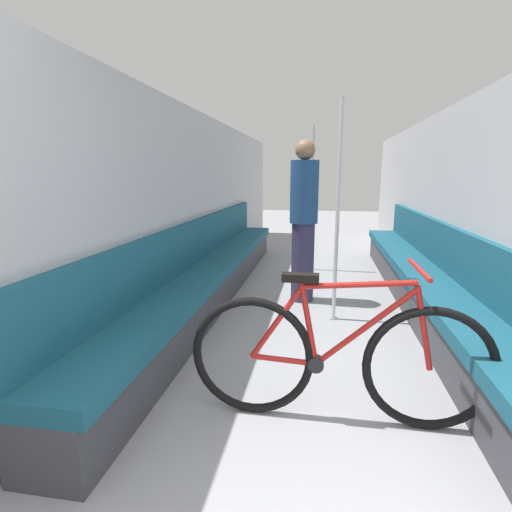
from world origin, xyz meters
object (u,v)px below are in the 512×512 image
(grab_pole_near, at_px, (312,201))
(grab_pole_far, at_px, (337,216))
(bench_seat_row_left, at_px, (211,274))
(passenger_standing, at_px, (304,220))
(bench_seat_row_right, at_px, (426,283))
(bicycle, at_px, (338,359))

(grab_pole_near, relative_size, grab_pole_far, 1.00)
(bench_seat_row_left, height_order, passenger_standing, passenger_standing)
(bench_seat_row_right, xyz_separation_m, grab_pole_far, (-0.93, -0.41, 0.71))
(bench_seat_row_left, height_order, grab_pole_near, grab_pole_near)
(passenger_standing, bearing_deg, bench_seat_row_left, 177.69)
(bench_seat_row_left, relative_size, bench_seat_row_right, 1.00)
(grab_pole_far, relative_size, passenger_standing, 1.18)
(grab_pole_near, bearing_deg, bench_seat_row_left, -122.76)
(bench_seat_row_right, relative_size, grab_pole_near, 2.77)
(bench_seat_row_left, relative_size, passenger_standing, 3.28)
(bench_seat_row_left, bearing_deg, grab_pole_near, 57.24)
(bench_seat_row_right, distance_m, passenger_standing, 1.41)
(bench_seat_row_left, xyz_separation_m, bench_seat_row_right, (2.26, 0.00, 0.00))
(bench_seat_row_left, distance_m, bench_seat_row_right, 2.26)
(bench_seat_row_right, height_order, bicycle, bicycle)
(bench_seat_row_right, distance_m, bicycle, 2.27)
(grab_pole_far, xyz_separation_m, passenger_standing, (-0.34, 0.55, -0.10))
(grab_pole_near, distance_m, passenger_standing, 1.48)
(bench_seat_row_left, height_order, grab_pole_far, grab_pole_far)
(grab_pole_near, distance_m, grab_pole_far, 2.04)
(bench_seat_row_left, distance_m, bicycle, 2.44)
(passenger_standing, bearing_deg, bicycle, -92.26)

